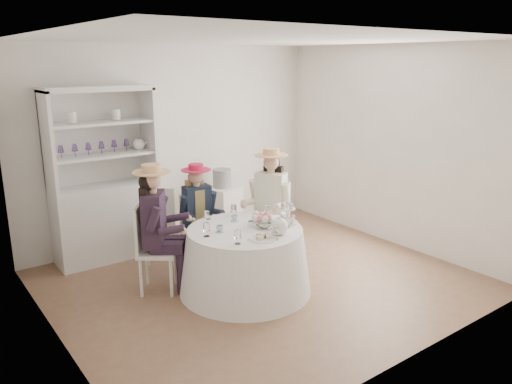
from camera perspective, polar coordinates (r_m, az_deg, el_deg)
ground at (r=5.91m, az=0.59°, el=-10.09°), size 4.50×4.50×0.00m
ceiling at (r=5.36m, az=0.67°, el=17.08°), size 4.50×4.50×0.00m
wall_back at (r=7.14m, az=-9.16°, el=5.49°), size 4.50×0.00×4.50m
wall_front at (r=4.11m, az=17.72°, el=-2.02°), size 4.50×0.00×4.50m
wall_left at (r=4.52m, az=-22.72°, el=-0.97°), size 0.00×4.50×4.50m
wall_right at (r=7.04m, az=15.43°, el=5.01°), size 0.00×4.50×4.50m
tea_table at (r=5.54m, az=-1.26°, el=-7.79°), size 1.46×1.46×0.72m
hutch at (r=6.61m, az=-16.84°, el=-0.79°), size 1.47×0.94×2.20m
side_table at (r=7.39m, az=-3.86°, el=-2.03°), size 0.55×0.55×0.69m
hatbox at (r=7.27m, az=-3.92°, el=1.59°), size 0.36×0.36×0.27m
guest_left at (r=5.49m, az=-11.31°, el=-3.31°), size 0.62×0.59×1.43m
guest_mid at (r=6.16m, az=-6.67°, el=-1.90°), size 0.47×0.49×1.28m
guest_right at (r=6.25m, az=1.61°, el=-0.72°), size 0.61×0.56×1.44m
spare_chair at (r=6.31m, az=-10.79°, el=-3.44°), size 0.58×0.58×1.00m
teacup_a at (r=5.32m, az=-4.15°, el=-4.26°), size 0.11×0.11×0.06m
teacup_b at (r=5.66m, az=-2.45°, el=-3.03°), size 0.09×0.09×0.07m
teacup_c at (r=5.63m, az=0.15°, el=-3.07°), size 0.12×0.12×0.07m
flower_bowl at (r=5.46m, az=1.14°, el=-3.76°), size 0.28×0.28×0.06m
flower_arrangement at (r=5.48m, az=0.61°, el=-2.92°), size 0.21×0.20×0.08m
table_teapot at (r=5.23m, az=2.67°, el=-3.96°), size 0.26×0.19×0.20m
sandwich_plate at (r=5.11m, az=0.80°, el=-5.21°), size 0.29×0.29×0.06m
cupcake_stand at (r=5.59m, az=3.56°, el=-2.71°), size 0.25×0.25×0.24m
stemware_set at (r=5.39m, az=-1.28°, el=-3.49°), size 0.96×0.96×0.15m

